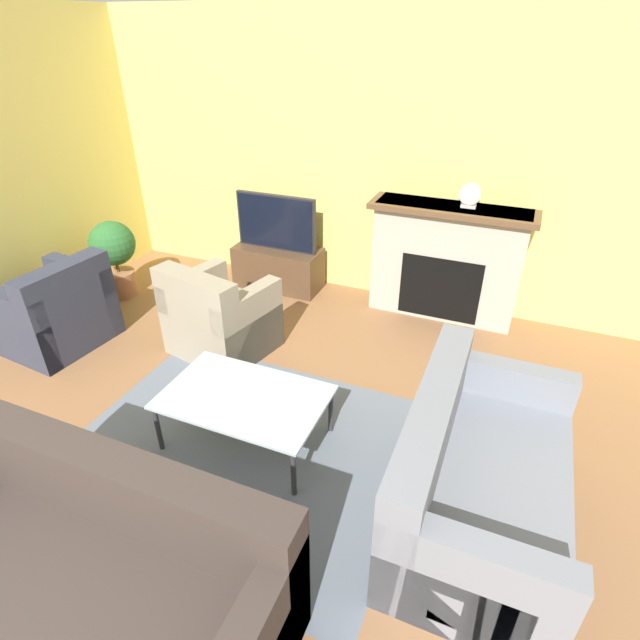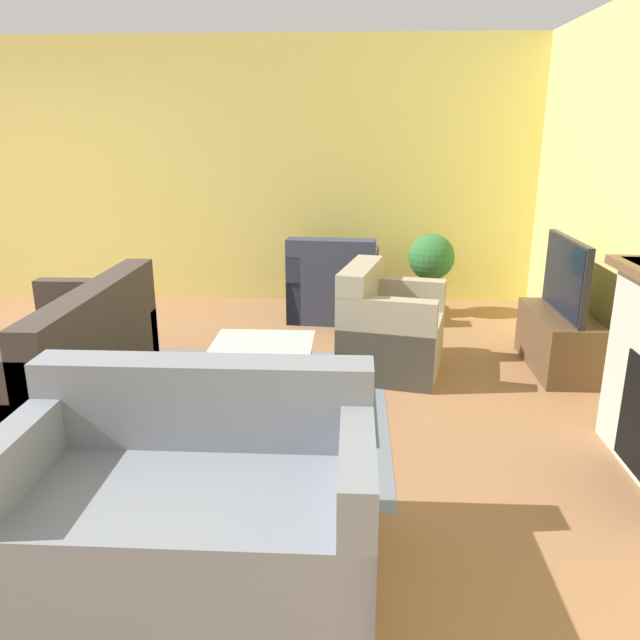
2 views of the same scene
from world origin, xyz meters
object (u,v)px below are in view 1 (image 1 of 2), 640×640
Objects in this scene: coffee_table at (244,400)px; armchair_accent at (219,320)px; couch_sectional at (89,589)px; potted_plant at (114,252)px; tv at (276,222)px; mantel_clock at (470,195)px; couch_loveseat at (475,480)px; armchair_by_window at (56,314)px.

armchair_accent is at bearing 130.92° from coffee_table.
couch_sectional is at bearing 120.51° from armchair_accent.
potted_plant is (-1.56, 0.50, 0.18)m from armchair_accent.
tv is 1.95m from mantel_clock.
couch_loveseat is at bearing -77.88° from mantel_clock.
couch_loveseat is at bearing -43.32° from tv.
armchair_accent reaches higher than coffee_table.
couch_loveseat is at bearing -20.39° from potted_plant.
couch_sectional is 3.94m from mantel_clock.
armchair_accent is 1.18m from coffee_table.
armchair_accent is (0.10, -1.32, -0.43)m from tv.
armchair_accent is 2.46m from mantel_clock.
couch_loveseat is 1.65× the size of armchair_accent.
tv is at bearing -176.82° from mantel_clock.
potted_plant is at bearing -5.40° from armchair_accent.
couch_loveseat is at bearing 170.20° from armchair_accent.
couch_sectional is at bearing -91.18° from coffee_table.
couch_sectional is 1.23× the size of couch_loveseat.
potted_plant is (-2.31, 2.76, 0.20)m from couch_sectional.
coffee_table is at bearing 143.27° from armchair_accent.
armchair_by_window is (-2.14, 1.80, 0.02)m from couch_sectional.
tv is 0.58× the size of couch_loveseat.
coffee_table is (2.17, -0.43, 0.05)m from armchair_by_window.
couch_sectional is (0.84, -3.58, -0.45)m from tv.
coffee_table is at bearing -113.66° from mantel_clock.
couch_loveseat is at bearing 40.62° from couch_sectional.
couch_loveseat is 2.58m from mantel_clock.
couch_loveseat reaches higher than potted_plant.
couch_sectional is 8.58× the size of mantel_clock.
couch_loveseat and armchair_accent have the same top height.
armchair_accent reaches higher than potted_plant.
couch_sectional is 1.71× the size of coffee_table.
potted_plant is (-0.16, 0.96, 0.18)m from armchair_by_window.
tv is 1.70m from potted_plant.
mantel_clock reaches higher than couch_loveseat.
mantel_clock is (3.35, 0.93, 0.73)m from potted_plant.
couch_sectional reaches higher than coffee_table.
tv is at bearing 103.22° from couch_sectional.
coffee_table is at bearing -30.76° from potted_plant.
potted_plant is 3.75× the size of mantel_clock.
couch_sectional is at bearing -76.78° from tv.
tv reaches higher than couch_sectional.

